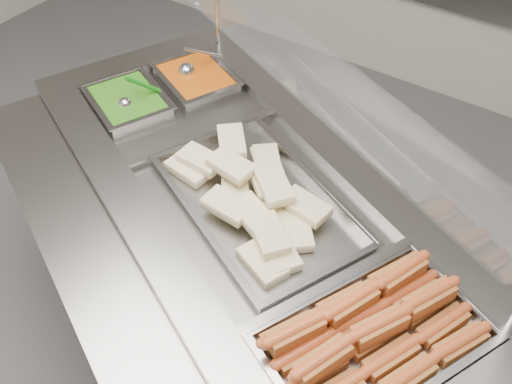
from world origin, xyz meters
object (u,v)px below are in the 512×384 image
Objects in this scene: pan_wraps at (258,205)px; ladle at (188,70)px; steam_counter at (249,272)px; sneeze_guard at (312,70)px; pan_hotdogs at (372,345)px; serving_spoon at (129,101)px.

ladle is (-0.64, 0.44, 0.03)m from pan_wraps.
steam_counter is 0.86m from sneeze_guard.
steam_counter is at bearing 155.42° from pan_wraps.
sneeze_guard is at bearing 65.43° from steam_counter.
pan_hotdogs and pan_wraps have the same top height.
pan_hotdogs is 3.89× the size of serving_spoon.
sneeze_guard is 2.07× the size of pan_wraps.
ladle is at bearing 162.74° from sneeze_guard.
steam_counter is 12.47× the size of serving_spoon.
ladle is 1.12× the size of serving_spoon.
sneeze_guard is (0.09, 0.20, 0.83)m from steam_counter.
steam_counter is at bearing 155.42° from pan_hotdogs.
serving_spoon is at bearing -100.57° from ladle.
sneeze_guard is 9.84× the size of serving_spoon.
steam_counter is 0.76m from pan_hotdogs.
serving_spoon reaches higher than pan_wraps.
sneeze_guard is 2.53× the size of pan_hotdogs.
pan_hotdogs is at bearing -17.69° from serving_spoon.
sneeze_guard is 0.79m from pan_hotdogs.
serving_spoon is at bearing 162.31° from pan_hotdogs.
pan_wraps is at bearing -12.06° from serving_spoon.
pan_wraps is 4.76× the size of serving_spoon.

